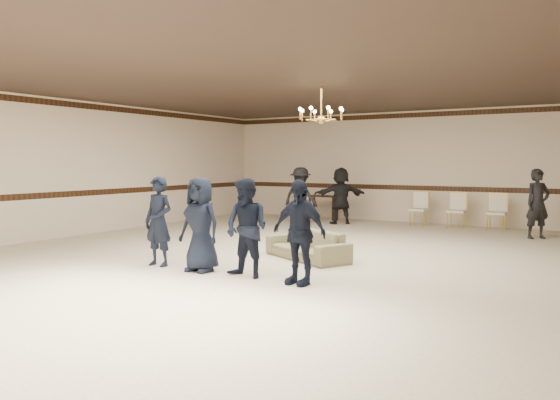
{
  "coord_description": "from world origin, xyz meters",
  "views": [
    {
      "loc": [
        4.87,
        -8.53,
        1.76
      ],
      "look_at": [
        -0.02,
        -0.5,
        1.1
      ],
      "focal_mm": 35.37,
      "sensor_mm": 36.0,
      "label": 1
    }
  ],
  "objects": [
    {
      "name": "adult_mid",
      "position": [
        -1.7,
        5.56,
        0.8
      ],
      "size": [
        1.43,
        1.31,
        1.59
      ],
      "primitive_type": "imported",
      "rotation": [
        0.0,
        0.0,
        3.84
      ],
      "color": "black",
      "rests_on": "floor"
    },
    {
      "name": "boy_a",
      "position": [
        -1.65,
        -1.74,
        0.75
      ],
      "size": [
        0.55,
        0.36,
        1.51
      ],
      "primitive_type": "imported",
      "rotation": [
        0.0,
        0.0,
        0.0
      ],
      "color": "black",
      "rests_on": "floor"
    },
    {
      "name": "banquet_chair_right",
      "position": [
        2.35,
        6.17,
        0.46
      ],
      "size": [
        0.46,
        0.46,
        0.93
      ],
      "primitive_type": null,
      "rotation": [
        0.0,
        0.0,
        0.03
      ],
      "color": "beige",
      "rests_on": "floor"
    },
    {
      "name": "console_table",
      "position": [
        -2.65,
        6.37,
        0.37
      ],
      "size": [
        0.91,
        0.44,
        0.74
      ],
      "primitive_type": "cube",
      "rotation": [
        0.0,
        0.0,
        -0.08
      ],
      "color": "#311B10",
      "rests_on": "floor"
    },
    {
      "name": "adult_right",
      "position": [
        3.4,
        5.16,
        0.8
      ],
      "size": [
        0.69,
        0.67,
        1.59
      ],
      "primitive_type": "imported",
      "rotation": [
        0.0,
        0.0,
        0.73
      ],
      "color": "black",
      "rests_on": "floor"
    },
    {
      "name": "crown_molding",
      "position": [
        0.0,
        6.99,
        3.08
      ],
      "size": [
        12.0,
        0.02,
        0.14
      ],
      "primitive_type": "cube",
      "color": "#351C10",
      "rests_on": "wall_back"
    },
    {
      "name": "chandelier",
      "position": [
        0.0,
        1.0,
        2.88
      ],
      "size": [
        0.94,
        0.94,
        0.89
      ],
      "primitive_type": null,
      "color": "gold",
      "rests_on": "ceiling"
    },
    {
      "name": "chair_rail",
      "position": [
        0.0,
        6.99,
        1.0
      ],
      "size": [
        12.0,
        0.02,
        0.14
      ],
      "primitive_type": "cube",
      "color": "#351C10",
      "rests_on": "wall_back"
    },
    {
      "name": "banquet_chair_left",
      "position": [
        0.35,
        6.17,
        0.46
      ],
      "size": [
        0.48,
        0.48,
        0.93
      ],
      "primitive_type": null,
      "rotation": [
        0.0,
        0.0,
        -0.07
      ],
      "color": "beige",
      "rests_on": "floor"
    },
    {
      "name": "boy_c",
      "position": [
        0.15,
        -1.74,
        0.75
      ],
      "size": [
        0.78,
        0.63,
        1.51
      ],
      "primitive_type": "imported",
      "rotation": [
        0.0,
        0.0,
        -0.09
      ],
      "color": "black",
      "rests_on": "floor"
    },
    {
      "name": "banquet_chair_mid",
      "position": [
        1.35,
        6.17,
        0.46
      ],
      "size": [
        0.47,
        0.47,
        0.93
      ],
      "primitive_type": null,
      "rotation": [
        0.0,
        0.0,
        0.05
      ],
      "color": "beige",
      "rests_on": "floor"
    },
    {
      "name": "boy_d",
      "position": [
        1.05,
        -1.74,
        0.75
      ],
      "size": [
        0.92,
        0.47,
        1.51
      ],
      "primitive_type": "imported",
      "rotation": [
        0.0,
        0.0,
        -0.11
      ],
      "color": "black",
      "rests_on": "floor"
    },
    {
      "name": "settee",
      "position": [
        0.18,
        0.12,
        0.26
      ],
      "size": [
        1.89,
        1.41,
        0.52
      ],
      "primitive_type": "imported",
      "rotation": [
        0.0,
        0.0,
        -0.47
      ],
      "color": "#7A7751",
      "rests_on": "floor"
    },
    {
      "name": "room",
      "position": [
        0.0,
        0.0,
        1.6
      ],
      "size": [
        12.01,
        14.01,
        3.21
      ],
      "color": "beige",
      "rests_on": "ground"
    },
    {
      "name": "boy_b",
      "position": [
        -0.75,
        -1.74,
        0.75
      ],
      "size": [
        0.75,
        0.49,
        1.51
      ],
      "primitive_type": "imported",
      "rotation": [
        0.0,
        0.0,
        -0.02
      ],
      "color": "black",
      "rests_on": "floor"
    },
    {
      "name": "adult_left",
      "position": [
        -2.6,
        4.86,
        0.8
      ],
      "size": [
        1.06,
        0.65,
        1.59
      ],
      "primitive_type": "imported",
      "rotation": [
        0.0,
        0.0,
        3.08
      ],
      "color": "black",
      "rests_on": "floor"
    }
  ]
}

